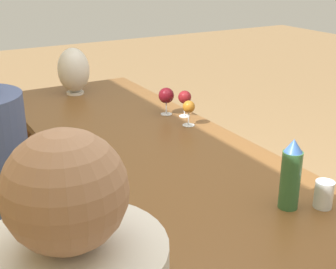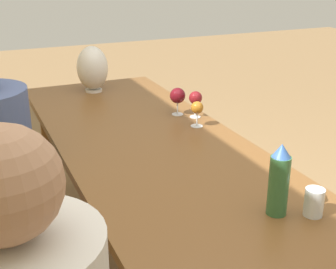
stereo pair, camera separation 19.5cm
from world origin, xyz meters
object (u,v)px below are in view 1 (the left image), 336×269
object	(u,v)px
water_tumbler	(324,194)
wine_glass_2	(185,98)
water_bottle	(291,175)
wine_glass_7	(189,108)
vase	(74,70)
wine_glass_0	(166,96)

from	to	relation	value
water_tumbler	wine_glass_2	xyz separation A→B (m)	(1.05, -0.10, 0.05)
water_bottle	wine_glass_7	distance (m)	0.87
water_bottle	vase	size ratio (longest dim) A/B	0.87
water_bottle	water_tumbler	size ratio (longest dim) A/B	2.61
wine_glass_7	vase	bearing A→B (deg)	19.89
vase	wine_glass_7	distance (m)	0.89
vase	wine_glass_7	size ratio (longest dim) A/B	2.20
wine_glass_0	wine_glass_2	size ratio (longest dim) A/B	1.05
water_bottle	water_tumbler	xyz separation A→B (m)	(-0.06, -0.10, -0.07)
wine_glass_2	vase	bearing A→B (deg)	27.08
wine_glass_2	wine_glass_7	world-z (taller)	wine_glass_2
water_bottle	vase	bearing A→B (deg)	5.37
water_bottle	vase	world-z (taller)	vase
wine_glass_0	wine_glass_7	size ratio (longest dim) A/B	1.14
water_tumbler	vase	bearing A→B (deg)	8.54
wine_glass_2	wine_glass_7	distance (m)	0.14
wine_glass_2	wine_glass_0	bearing A→B (deg)	41.97
wine_glass_0	water_bottle	bearing A→B (deg)	172.96
water_tumbler	vase	size ratio (longest dim) A/B	0.33
water_tumbler	vase	distance (m)	1.78
water_tumbler	wine_glass_7	xyz separation A→B (m)	(0.92, -0.04, 0.05)
water_bottle	wine_glass_0	world-z (taller)	water_bottle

